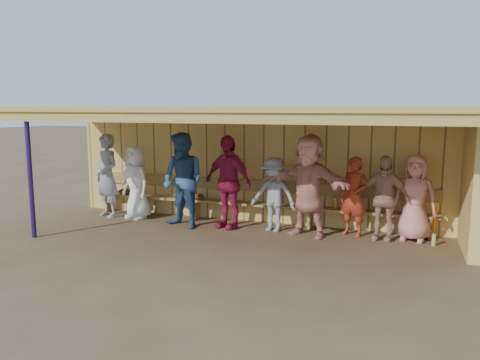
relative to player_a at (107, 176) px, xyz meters
name	(u,v)px	position (x,y,z in m)	size (l,w,h in m)	color
ground	(234,235)	(3.29, -0.57, -0.95)	(90.00, 90.00, 0.00)	brown
player_a	(107,176)	(0.00, 0.00, 0.00)	(0.69, 0.45, 1.90)	gray
player_b	(136,182)	(0.73, 0.06, -0.13)	(0.80, 0.52, 1.64)	white
player_c	(183,180)	(2.07, -0.30, 0.04)	(0.96, 0.75, 1.98)	#2E527E
player_d	(228,182)	(2.95, -0.02, 0.01)	(1.13, 0.47, 1.92)	#A91B43
player_e	(273,195)	(3.91, 0.03, -0.20)	(0.97, 0.56, 1.50)	gray
player_f	(309,185)	(4.65, -0.10, 0.05)	(1.85, 0.59, 2.00)	#E39580
player_g	(354,197)	(5.48, 0.22, -0.17)	(0.56, 0.37, 1.55)	#AC331B
player_h	(415,198)	(6.58, 0.24, -0.13)	(0.80, 0.52, 1.63)	tan
player_extra	(383,198)	(6.03, 0.10, -0.14)	(0.94, 0.39, 1.61)	tan
dugout_structure	(264,147)	(3.68, 0.12, 0.75)	(8.80, 3.20, 2.50)	#E0B85F
bench	(252,199)	(3.29, 0.55, -0.42)	(7.60, 0.34, 0.93)	#AB8749
dugout_equipment	(206,198)	(2.26, 0.42, -0.46)	(7.01, 0.62, 0.80)	orange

